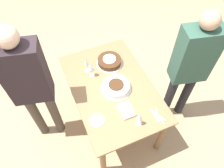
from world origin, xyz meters
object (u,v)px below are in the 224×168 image
object	(u,v)px
wine_glass_near	(91,67)
wine_glass_extra	(140,117)
person_watching	(30,83)
wine_glass_far	(86,63)
person_cutting	(191,64)
cake_center_white	(116,87)
cake_front_chocolate	(109,61)

from	to	relation	value
wine_glass_near	wine_glass_extra	xyz separation A→B (m)	(-0.78, -0.21, -0.01)
wine_glass_extra	person_watching	distance (m)	1.13
wine_glass_extra	person_watching	bearing A→B (deg)	51.27
wine_glass_far	person_watching	distance (m)	0.67
wine_glass_near	person_cutting	size ratio (longest dim) A/B	0.13
wine_glass_near	person_watching	world-z (taller)	person_watching
wine_glass_near	person_watching	size ratio (longest dim) A/B	0.12
person_cutting	person_watching	xyz separation A→B (m)	(0.40, 1.65, 0.04)
person_watching	person_cutting	bearing A→B (deg)	-0.10
cake_center_white	person_watching	xyz separation A→B (m)	(0.22, 0.84, 0.25)
cake_front_chocolate	wine_glass_far	size ratio (longest dim) A/B	1.56
wine_glass_extra	person_cutting	distance (m)	0.84
person_cutting	person_watching	distance (m)	1.70
wine_glass_far	person_cutting	bearing A→B (deg)	-119.05
wine_glass_near	person_cutting	xyz separation A→B (m)	(-0.47, -0.99, 0.10)
person_watching	wine_glass_near	bearing A→B (deg)	19.65
cake_front_chocolate	person_watching	world-z (taller)	person_watching
cake_center_white	wine_glass_far	world-z (taller)	wine_glass_far
cake_center_white	wine_glass_near	distance (m)	0.36
cake_center_white	wine_glass_extra	xyz separation A→B (m)	(-0.49, -0.03, 0.10)
wine_glass_extra	person_watching	size ratio (longest dim) A/B	0.12
cake_center_white	cake_front_chocolate	distance (m)	0.39
wine_glass_near	person_cutting	distance (m)	1.10
cake_front_chocolate	wine_glass_near	bearing A→B (deg)	109.99
cake_front_chocolate	wine_glass_extra	size ratio (longest dim) A/B	1.62
wine_glass_extra	person_watching	world-z (taller)	person_watching
cake_center_white	wine_glass_extra	size ratio (longest dim) A/B	1.71
cake_center_white	person_watching	bearing A→B (deg)	75.65
wine_glass_far	wine_glass_extra	xyz separation A→B (m)	(-0.87, -0.24, -0.00)
wine_glass_extra	person_watching	xyz separation A→B (m)	(0.70, 0.88, 0.15)
cake_center_white	person_cutting	bearing A→B (deg)	-102.62
person_cutting	wine_glass_far	bearing A→B (deg)	-15.31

